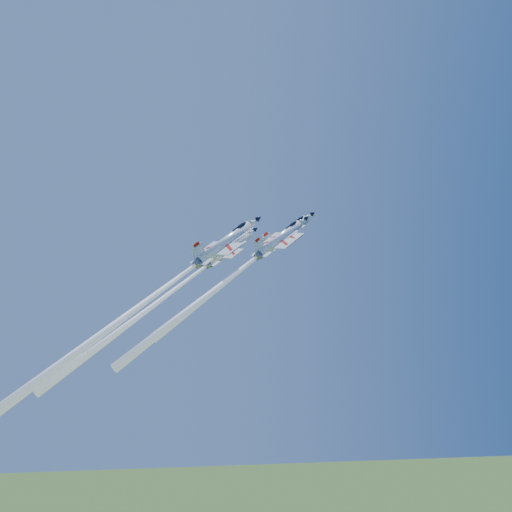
{
  "coord_description": "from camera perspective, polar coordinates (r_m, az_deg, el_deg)",
  "views": [
    {
      "loc": [
        -16.21,
        -103.52,
        86.95
      ],
      "look_at": [
        0.0,
        0.0,
        101.88
      ],
      "focal_mm": 40.0,
      "sensor_mm": 36.0,
      "label": 1
    }
  ],
  "objects": [
    {
      "name": "jet_left",
      "position": [
        103.92,
        -9.09,
        -4.05
      ],
      "size": [
        34.27,
        18.98,
        34.86
      ],
      "rotation": [
        0.66,
        0.16,
        -1.09
      ],
      "color": "white"
    },
    {
      "name": "jet_lead",
      "position": [
        105.34,
        -1.04,
        -1.0
      ],
      "size": [
        28.99,
        16.07,
        28.74
      ],
      "rotation": [
        0.66,
        0.16,
        -1.09
      ],
      "color": "white"
    },
    {
      "name": "jet_slot",
      "position": [
        96.8,
        -11.56,
        -4.93
      ],
      "size": [
        41.59,
        23.03,
        42.36
      ],
      "rotation": [
        0.66,
        0.16,
        -1.09
      ],
      "color": "white"
    },
    {
      "name": "jet_right",
      "position": [
        97.63,
        -2.92,
        -2.43
      ],
      "size": [
        31.0,
        17.18,
        31.13
      ],
      "rotation": [
        0.66,
        0.16,
        -1.09
      ],
      "color": "white"
    }
  ]
}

